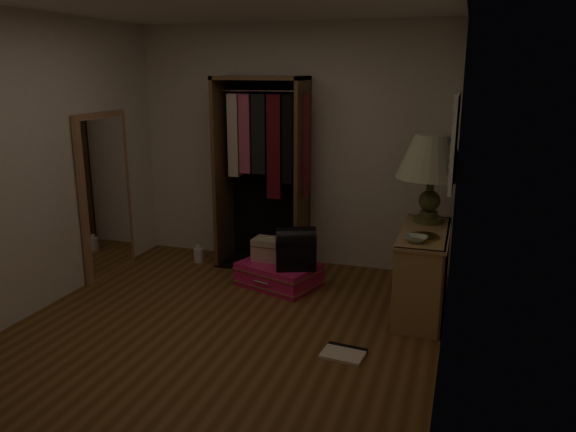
# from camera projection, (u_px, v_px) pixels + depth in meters

# --- Properties ---
(ground) EXTENTS (4.00, 4.00, 0.00)m
(ground) POSITION_uv_depth(u_px,v_px,m) (218.00, 335.00, 4.61)
(ground) COLOR brown
(ground) RESTS_ON ground
(room_walls) EXTENTS (3.52, 4.02, 2.60)m
(room_walls) POSITION_uv_depth(u_px,v_px,m) (223.00, 153.00, 4.25)
(room_walls) COLOR silver
(room_walls) RESTS_ON ground
(console_bookshelf) EXTENTS (0.42, 1.12, 0.75)m
(console_bookshelf) POSITION_uv_depth(u_px,v_px,m) (423.00, 268.00, 5.01)
(console_bookshelf) COLOR #A57D50
(console_bookshelf) RESTS_ON ground
(open_wardrobe) EXTENTS (1.01, 0.50, 2.05)m
(open_wardrobe) POSITION_uv_depth(u_px,v_px,m) (266.00, 157.00, 5.99)
(open_wardrobe) COLOR brown
(open_wardrobe) RESTS_ON ground
(floor_mirror) EXTENTS (0.06, 0.80, 1.70)m
(floor_mirror) POSITION_uv_depth(u_px,v_px,m) (106.00, 195.00, 5.82)
(floor_mirror) COLOR #AB7753
(floor_mirror) RESTS_ON ground
(pink_suitcase) EXTENTS (0.91, 0.77, 0.23)m
(pink_suitcase) POSITION_uv_depth(u_px,v_px,m) (279.00, 274.00, 5.64)
(pink_suitcase) COLOR #E51B6A
(pink_suitcase) RESTS_ON ground
(train_case) EXTENTS (0.34, 0.25, 0.24)m
(train_case) POSITION_uv_depth(u_px,v_px,m) (270.00, 249.00, 5.69)
(train_case) COLOR #BBAE8F
(train_case) RESTS_ON pink_suitcase
(black_bag) EXTENTS (0.45, 0.37, 0.42)m
(black_bag) POSITION_uv_depth(u_px,v_px,m) (296.00, 247.00, 5.43)
(black_bag) COLOR black
(black_bag) RESTS_ON pink_suitcase
(table_lamp) EXTENTS (0.79, 0.79, 0.80)m
(table_lamp) POSITION_uv_depth(u_px,v_px,m) (432.00, 159.00, 5.03)
(table_lamp) COLOR #445027
(table_lamp) RESTS_ON console_bookshelf
(brass_tray) EXTENTS (0.32, 0.32, 0.02)m
(brass_tray) POSITION_uv_depth(u_px,v_px,m) (423.00, 236.00, 4.70)
(brass_tray) COLOR #B28A44
(brass_tray) RESTS_ON console_bookshelf
(ceramic_bowl) EXTENTS (0.21, 0.21, 0.05)m
(ceramic_bowl) POSITION_uv_depth(u_px,v_px,m) (416.00, 239.00, 4.58)
(ceramic_bowl) COLOR #A9C7A6
(ceramic_bowl) RESTS_ON console_bookshelf
(white_jug) EXTENTS (0.14, 0.14, 0.19)m
(white_jug) POSITION_uv_depth(u_px,v_px,m) (199.00, 255.00, 6.35)
(white_jug) COLOR white
(white_jug) RESTS_ON ground
(floor_book) EXTENTS (0.34, 0.29, 0.03)m
(floor_book) POSITION_uv_depth(u_px,v_px,m) (344.00, 353.00, 4.29)
(floor_book) COLOR #EFE2C9
(floor_book) RESTS_ON ground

